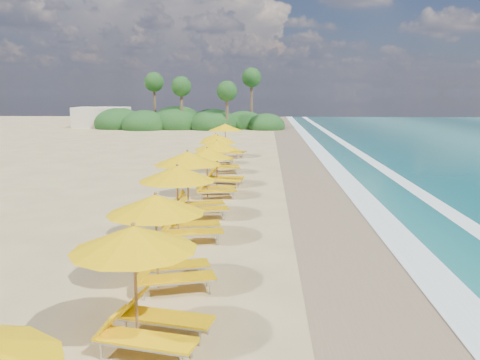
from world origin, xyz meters
TOP-DOWN VIEW (x-y plane):
  - ground at (0.00, 0.00)m, footprint 160.00×160.00m
  - wet_sand at (4.00, 0.00)m, footprint 4.00×160.00m
  - surf_foam at (6.70, 0.00)m, footprint 4.00×160.00m
  - station_1 at (-1.18, -11.44)m, footprint 2.95×2.83m
  - station_2 at (-1.39, -8.57)m, footprint 3.05×2.96m
  - station_3 at (-1.58, -4.61)m, footprint 3.09×2.97m
  - station_4 at (-1.72, -1.56)m, footprint 3.29×3.18m
  - station_5 at (-1.45, 2.17)m, footprint 2.80×2.67m
  - station_6 at (-1.29, 5.00)m, footprint 2.84×2.69m
  - station_7 at (-1.67, 9.11)m, footprint 2.82×2.70m
  - station_8 at (-2.18, 12.94)m, footprint 2.47×2.34m
  - station_9 at (-1.82, 16.51)m, footprint 3.25×3.17m
  - treeline at (-9.94, 45.51)m, footprint 25.80×8.80m
  - beach_building at (-22.00, 48.00)m, footprint 7.00×5.00m

SIDE VIEW (x-z plane):
  - ground at x=0.00m, z-range 0.00..0.00m
  - wet_sand at x=4.00m, z-range 0.00..0.01m
  - surf_foam at x=6.70m, z-range 0.02..0.03m
  - treeline at x=-9.94m, z-range -3.87..5.86m
  - station_8 at x=-2.18m, z-range 0.13..2.25m
  - station_7 at x=-1.67m, z-range 0.14..2.48m
  - station_5 at x=-1.45m, z-range 0.14..2.49m
  - station_1 at x=-1.18m, z-range 0.15..2.57m
  - station_6 at x=-1.29m, z-range 0.15..2.57m
  - station_2 at x=-1.39m, z-range 0.15..2.57m
  - beach_building at x=-22.00m, z-range 0.00..2.80m
  - station_3 at x=-1.58m, z-range 0.15..2.69m
  - station_9 at x=-1.82m, z-range 0.15..2.72m
  - station_4 at x=-1.72m, z-range 0.16..2.81m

